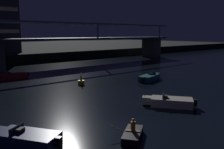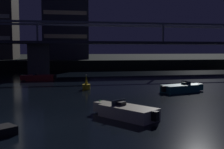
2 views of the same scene
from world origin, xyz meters
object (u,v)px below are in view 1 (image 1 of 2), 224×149
speedboat_near_right (12,76)px  speedboat_mid_left (169,102)px  speedboat_near_left (150,77)px  channel_buoy (81,81)px  speedboat_near_center (25,138)px  dinghy_with_paddler (133,134)px

speedboat_near_right → speedboat_mid_left: size_ratio=1.11×
speedboat_near_left → channel_buoy: channel_buoy is taller
speedboat_mid_left → channel_buoy: channel_buoy is taller
channel_buoy → speedboat_near_center: bearing=-133.9°
speedboat_near_right → channel_buoy: (5.84, -10.72, 0.06)m
speedboat_near_right → speedboat_near_center: bearing=-105.9°
speedboat_near_left → speedboat_near_center: size_ratio=1.08×
speedboat_near_right → dinghy_with_paddler: 27.60m
speedboat_near_center → dinghy_with_paddler: (5.90, -3.75, -0.14)m
speedboat_near_right → channel_buoy: bearing=-61.4°
speedboat_near_left → speedboat_near_center: bearing=-157.8°
speedboat_near_right → channel_buoy: size_ratio=2.97×
speedboat_near_center → speedboat_near_right: (6.80, 23.84, 0.00)m
speedboat_near_center → channel_buoy: size_ratio=2.72×
speedboat_mid_left → dinghy_with_paddler: 8.45m
speedboat_near_center → speedboat_mid_left: (13.83, -0.85, 0.00)m
speedboat_near_center → dinghy_with_paddler: 6.99m
channel_buoy → speedboat_near_left: bearing=-22.1°
dinghy_with_paddler → speedboat_near_center: bearing=147.6°
speedboat_near_right → speedboat_mid_left: bearing=-74.1°
speedboat_mid_left → channel_buoy: (-1.18, 13.98, 0.06)m
speedboat_mid_left → dinghy_with_paddler: size_ratio=1.71×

